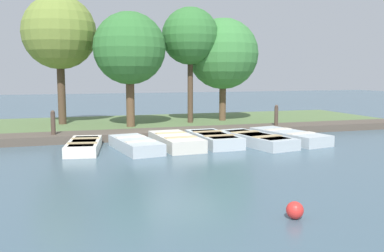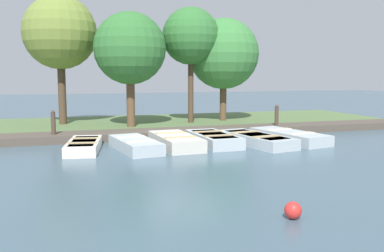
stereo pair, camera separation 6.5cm
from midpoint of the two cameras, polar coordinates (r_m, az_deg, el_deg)
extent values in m
plane|color=#425B6B|center=(15.71, -1.72, -2.25)|extent=(80.00, 80.00, 0.00)
cube|color=#567042|center=(20.51, -5.52, 0.17)|extent=(8.00, 24.00, 0.18)
cube|color=#51473D|center=(17.21, -3.17, -0.94)|extent=(1.50, 22.52, 0.29)
cube|color=silver|center=(14.52, -14.33, -2.58)|extent=(2.80, 1.41, 0.33)
cube|color=#4C709E|center=(14.50, -14.35, -1.99)|extent=(2.29, 1.12, 0.03)
cube|color=tan|center=(13.99, -14.57, -2.21)|extent=(0.41, 0.94, 0.03)
cube|color=tan|center=(14.99, -14.14, -1.59)|extent=(0.41, 0.94, 0.03)
cube|color=#B2BCC1|center=(14.27, -7.69, -2.50)|extent=(2.92, 1.47, 0.38)
cube|color=#6B7F51|center=(14.24, -7.70, -1.81)|extent=(2.38, 1.16, 0.03)
cube|color=beige|center=(13.74, -7.01, -2.01)|extent=(0.42, 1.02, 0.03)
cube|color=beige|center=(14.74, -8.34, -1.42)|extent=(0.42, 1.02, 0.03)
cube|color=beige|center=(14.75, -2.32, -2.04)|extent=(2.96, 1.34, 0.42)
cube|color=#4C709E|center=(14.72, -2.32, -1.31)|extent=(2.42, 1.05, 0.03)
cube|color=tan|center=(14.20, -1.62, -1.49)|extent=(0.35, 1.10, 0.03)
cube|color=tan|center=(15.24, -2.97, -0.91)|extent=(0.35, 1.10, 0.03)
cube|color=#B2BCC1|center=(15.28, 2.73, -1.77)|extent=(2.88, 1.28, 0.39)
cube|color=#4C709E|center=(15.25, 2.73, -1.10)|extent=(2.36, 1.01, 0.03)
cube|color=tan|center=(14.76, 3.53, -1.27)|extent=(0.32, 1.09, 0.03)
cube|color=tan|center=(15.75, 1.99, -0.73)|extent=(0.32, 1.09, 0.03)
cube|color=#B2BCC1|center=(15.45, 8.38, -1.78)|extent=(3.50, 1.83, 0.37)
cube|color=#6B7F51|center=(15.43, 8.40, -1.15)|extent=(2.86, 1.45, 0.03)
cube|color=tan|center=(14.93, 9.88, -1.35)|extent=(0.55, 1.13, 0.03)
cube|color=tan|center=(15.93, 7.01, -0.77)|extent=(0.55, 1.13, 0.03)
cube|color=#B2BCC1|center=(16.37, 12.69, -1.36)|extent=(3.47, 1.84, 0.38)
cube|color=#4C709E|center=(16.35, 12.71, -0.75)|extent=(2.83, 1.46, 0.03)
cube|color=beige|center=(15.89, 14.21, -0.92)|extent=(0.55, 1.14, 0.03)
cube|color=beige|center=(16.81, 11.29, -0.41)|extent=(0.55, 1.14, 0.03)
cylinder|color=#47382D|center=(16.54, -18.12, -0.23)|extent=(0.16, 0.16, 1.09)
sphere|color=#47382D|center=(16.48, -18.19, 1.75)|extent=(0.15, 0.15, 0.15)
cylinder|color=#47382D|center=(18.80, 11.06, 0.83)|extent=(0.16, 0.16, 1.09)
sphere|color=#47382D|center=(18.75, 11.10, 2.57)|extent=(0.15, 0.15, 0.15)
sphere|color=red|center=(7.83, 13.32, -10.87)|extent=(0.31, 0.31, 0.31)
cylinder|color=#4C3828|center=(20.74, -17.10, 4.52)|extent=(0.35, 0.35, 3.47)
sphere|color=olive|center=(20.81, -17.37, 11.84)|extent=(3.35, 3.35, 3.35)
cylinder|color=brown|center=(19.11, -8.32, 3.49)|extent=(0.37, 0.37, 2.75)
sphere|color=#337033|center=(19.10, -8.44, 10.23)|extent=(3.16, 3.16, 3.16)
cylinder|color=#4C3828|center=(20.46, -0.32, 4.89)|extent=(0.26, 0.26, 3.53)
sphere|color=#337033|center=(20.52, -0.33, 11.91)|extent=(2.69, 2.69, 2.69)
cylinder|color=brown|center=(21.48, 4.01, 3.65)|extent=(0.33, 0.33, 2.54)
sphere|color=#3D7F3D|center=(21.47, 4.07, 9.59)|extent=(3.49, 3.49, 3.49)
camera|label=1|loc=(0.03, -90.12, -0.01)|focal=40.00mm
camera|label=2|loc=(0.03, 89.88, 0.01)|focal=40.00mm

